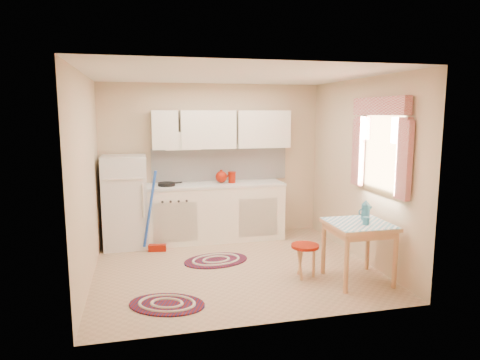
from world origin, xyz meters
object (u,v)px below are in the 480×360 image
(base_cabinets, at_px, (213,213))
(fridge, at_px, (125,202))
(stool, at_px, (305,261))
(table, at_px, (358,252))

(base_cabinets, bearing_deg, fridge, -177.88)
(stool, bearing_deg, table, -22.38)
(fridge, distance_m, stool, 2.88)
(table, bearing_deg, fridge, 143.63)
(fridge, relative_size, stool, 3.33)
(base_cabinets, xyz_separation_m, table, (1.43, -2.10, -0.08))
(base_cabinets, relative_size, stool, 5.36)
(base_cabinets, distance_m, table, 2.54)
(fridge, relative_size, table, 1.94)
(fridge, xyz_separation_m, base_cabinets, (1.35, 0.05, -0.26))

